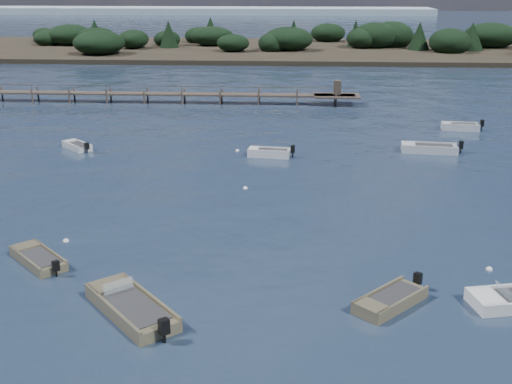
# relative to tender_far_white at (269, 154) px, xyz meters

# --- Properties ---
(ground) EXTENTS (400.00, 400.00, 0.00)m
(ground) POSITION_rel_tender_far_white_xyz_m (2.58, 34.09, -0.18)
(ground) COLOR #162234
(ground) RESTS_ON ground
(tender_far_white) EXTENTS (3.74, 1.69, 1.26)m
(tender_far_white) POSITION_rel_tender_far_white_xyz_m (0.00, 0.00, 0.00)
(tender_far_white) COLOR silver
(tender_far_white) RESTS_ON ground
(tender_far_grey) EXTENTS (3.01, 2.98, 1.09)m
(tender_far_grey) POSITION_rel_tender_far_white_xyz_m (-15.94, 1.29, -0.03)
(tender_far_grey) COLOR #ACB1B3
(tender_far_grey) RESTS_ON ground
(dinghy_extra_b) EXTENTS (3.56, 3.66, 1.10)m
(dinghy_extra_b) POSITION_rel_tender_far_white_xyz_m (6.27, -23.97, -0.03)
(dinghy_extra_b) COLOR #6B6147
(dinghy_extra_b) RESTS_ON ground
(tender_far_grey_b) EXTENTS (3.81, 1.65, 1.29)m
(tender_far_grey_b) POSITION_rel_tender_far_white_xyz_m (17.35, 10.39, 0.00)
(tender_far_grey_b) COLOR #ACB1B3
(tender_far_grey_b) RESTS_ON ground
(dinghy_mid_grey) EXTENTS (3.66, 3.66, 1.03)m
(dinghy_mid_grey) POSITION_rel_tender_far_white_xyz_m (-10.62, -20.65, -0.04)
(dinghy_mid_grey) COLOR #6B6147
(dinghy_mid_grey) RESTS_ON ground
(dinghy_extra_a) EXTENTS (4.90, 2.11, 1.30)m
(dinghy_extra_a) POSITION_rel_tender_far_white_xyz_m (12.92, 2.15, -0.00)
(dinghy_extra_a) COLOR #ACB1B3
(dinghy_extra_a) RESTS_ON ground
(dinghy_near_olive) EXTENTS (4.83, 5.18, 1.36)m
(dinghy_near_olive) POSITION_rel_tender_far_white_xyz_m (-4.76, -25.37, -0.00)
(dinghy_near_olive) COLOR #6B6147
(dinghy_near_olive) RESTS_ON ground
(buoy_b) EXTENTS (0.32, 0.32, 0.32)m
(buoy_b) POSITION_rel_tender_far_white_xyz_m (11.56, -20.08, -0.18)
(buoy_b) COLOR white
(buoy_b) RESTS_ON ground
(buoy_c) EXTENTS (0.32, 0.32, 0.32)m
(buoy_c) POSITION_rel_tender_far_white_xyz_m (-10.19, -17.90, -0.18)
(buoy_c) COLOR white
(buoy_c) RESTS_ON ground
(buoy_e) EXTENTS (0.32, 0.32, 0.32)m
(buoy_e) POSITION_rel_tender_far_white_xyz_m (0.91, -0.61, -0.18)
(buoy_e) COLOR white
(buoy_e) RESTS_ON ground
(buoy_extra_a) EXTENTS (0.32, 0.32, 0.32)m
(buoy_extra_a) POSITION_rel_tender_far_white_xyz_m (-2.66, 1.47, -0.18)
(buoy_extra_a) COLOR white
(buoy_extra_a) RESTS_ON ground
(buoy_extra_b) EXTENTS (0.32, 0.32, 0.32)m
(buoy_extra_b) POSITION_rel_tender_far_white_xyz_m (-1.26, -8.26, -0.18)
(buoy_extra_b) COLOR white
(buoy_extra_b) RESTS_ON ground
(jetty) EXTENTS (64.50, 3.20, 3.40)m
(jetty) POSITION_rel_tender_far_white_xyz_m (-19.17, 22.08, 0.81)
(jetty) COLOR #463C33
(jetty) RESTS_ON ground
(far_headland) EXTENTS (190.00, 40.00, 5.80)m
(far_headland) POSITION_rel_tender_far_white_xyz_m (27.58, 74.09, 1.79)
(far_headland) COLOR black
(far_headland) RESTS_ON ground
(distant_haze) EXTENTS (280.00, 20.00, 2.40)m
(distant_haze) POSITION_rel_tender_far_white_xyz_m (-87.42, 204.09, -0.18)
(distant_haze) COLOR #95ACB9
(distant_haze) RESTS_ON ground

